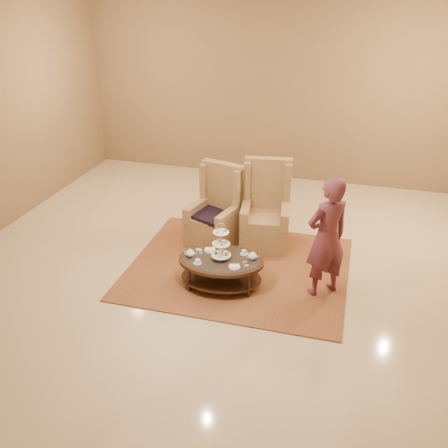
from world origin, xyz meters
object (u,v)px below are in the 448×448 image
(armchair_right, at_px, (266,217))
(person, at_px, (327,238))
(armchair_left, at_px, (217,218))
(tea_table, at_px, (221,264))

(armchair_right, xyz_separation_m, person, (1.02, -1.16, 0.38))
(armchair_left, height_order, person, person)
(tea_table, relative_size, person, 0.74)
(tea_table, bearing_deg, armchair_right, 70.74)
(armchair_left, relative_size, person, 0.77)
(armchair_left, distance_m, person, 2.05)
(armchair_right, bearing_deg, tea_table, -111.16)
(tea_table, xyz_separation_m, armchair_left, (-0.42, 1.19, 0.08))
(tea_table, distance_m, person, 1.44)
(tea_table, height_order, armchair_left, armchair_left)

